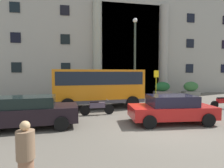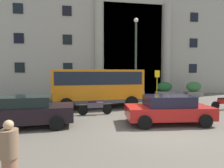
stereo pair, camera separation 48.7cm
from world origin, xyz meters
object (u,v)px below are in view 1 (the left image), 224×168
Objects in this scene: hedge_planter_far_east at (134,91)px; pedestrian_man_crossing at (26,158)px; motorcycle_far_end at (97,107)px; lamppost_plaza_centre at (135,53)px; bus_stop_sign at (156,82)px; hedge_planter_west at (162,89)px; hedge_planter_east at (85,91)px; white_taxi_kerbside at (171,109)px; orange_minibus at (98,85)px; hedge_planter_entrance_right at (191,89)px; parked_hatchback_near at (27,112)px; motorcycle_near_kerb at (222,102)px.

hedge_planter_far_east is 15.89m from pedestrian_man_crossing.
motorcycle_far_end is 7.80m from lamppost_plaza_centre.
bus_stop_sign is at bearing -73.94° from hedge_planter_far_east.
motorcycle_far_end is (-7.87, -7.52, -0.29)m from hedge_planter_west.
hedge_planter_east is at bearing 91.24° from motorcycle_far_end.
white_taxi_kerbside is (-2.16, -6.64, -0.98)m from bus_stop_sign.
orange_minibus reaches higher than hedge_planter_entrance_right.
lamppost_plaza_centre is at bearing -107.31° from hedge_planter_far_east.
motorcycle_far_end is at bearing 26.70° from parked_hatchback_near.
lamppost_plaza_centre is at bearing 40.89° from parked_hatchback_near.
parked_hatchback_near is 0.61× the size of lamppost_plaza_centre.
hedge_planter_west is (3.15, -0.03, 0.10)m from hedge_planter_far_east.
white_taxi_kerbside is at bearing -60.74° from orange_minibus.
hedge_planter_far_east is 5.16m from hedge_planter_east.
parked_hatchback_near reaches higher than hedge_planter_far_east.
parked_hatchback_near is at bearing -139.70° from hedge_planter_west.
orange_minibus is at bearing 79.57° from motorcycle_far_end.
orange_minibus reaches higher than parked_hatchback_near.
pedestrian_man_crossing reaches higher than parked_hatchback_near.
hedge_planter_entrance_right reaches higher than hedge_planter_west.
motorcycle_far_end is at bearing -146.90° from hedge_planter_entrance_right.
lamppost_plaza_centre reaches higher than pedestrian_man_crossing.
hedge_planter_far_east is at bearing 72.69° from lamppost_plaza_centre.
hedge_planter_east reaches higher than motorcycle_far_end.
pedestrian_man_crossing is (-6.80, -14.36, 0.11)m from hedge_planter_far_east.
orange_minibus is 5.63m from bus_stop_sign.
bus_stop_sign is 1.52× the size of hedge_planter_entrance_right.
hedge_planter_east is 0.95× the size of hedge_planter_west.
orange_minibus reaches higher than motorcycle_near_kerb.
white_taxi_kerbside is 4.24m from motorcycle_far_end.
pedestrian_man_crossing is at bearing -108.93° from motorcycle_far_end.
lamppost_plaza_centre is (7.40, 7.39, 3.62)m from parked_hatchback_near.
hedge_planter_entrance_right is at bearing 19.95° from orange_minibus.
motorcycle_far_end is (-0.36, -2.41, -1.17)m from orange_minibus.
hedge_planter_east is 0.37× the size of parked_hatchback_near.
parked_hatchback_near is at bearing -134.33° from orange_minibus.
hedge_planter_west is at bearing 88.29° from motorcycle_near_kerb.
hedge_planter_east is (-6.10, 3.45, -1.02)m from bus_stop_sign.
parked_hatchback_near is 2.24× the size of motorcycle_far_end.
orange_minibus is at bearing 156.86° from motorcycle_near_kerb.
hedge_planter_east is at bearing 177.49° from hedge_planter_entrance_right.
pedestrian_man_crossing is (-9.95, -14.33, 0.01)m from hedge_planter_west.
orange_minibus is 4.20× the size of pedestrian_man_crossing.
orange_minibus is at bearing 127.73° from white_taxi_kerbside.
hedge_planter_far_east is at bearing 45.43° from orange_minibus.
white_taxi_kerbside reaches higher than motorcycle_near_kerb.
motorcycle_near_kerb is at bearing 62.92° from pedestrian_man_crossing.
hedge_planter_east is at bearing 178.09° from hedge_planter_far_east.
parked_hatchback_near is (-9.02, -6.26, -0.95)m from bus_stop_sign.
hedge_planter_entrance_right is 0.43× the size of white_taxi_kerbside.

